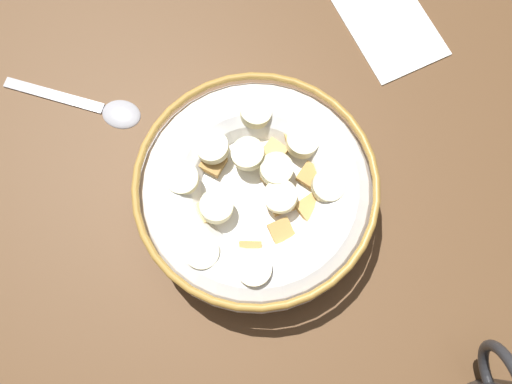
% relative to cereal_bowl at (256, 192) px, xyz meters
% --- Properties ---
extents(ground_plane, '(1.20, 1.20, 0.02)m').
position_rel_cereal_bowl_xyz_m(ground_plane, '(-0.00, 0.00, -0.04)').
color(ground_plane, brown).
extents(cereal_bowl, '(0.19, 0.19, 0.06)m').
position_rel_cereal_bowl_xyz_m(cereal_bowl, '(0.00, 0.00, 0.00)').
color(cereal_bowl, white).
rests_on(cereal_bowl, ground_plane).
extents(spoon, '(0.08, 0.12, 0.01)m').
position_rel_cereal_bowl_xyz_m(spoon, '(0.12, 0.12, -0.03)').
color(spoon, '#A5A5AD').
rests_on(spoon, ground_plane).
extents(folded_napkin, '(0.14, 0.10, 0.00)m').
position_rel_cereal_bowl_xyz_m(folded_napkin, '(0.15, -0.16, -0.03)').
color(folded_napkin, white).
rests_on(folded_napkin, ground_plane).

